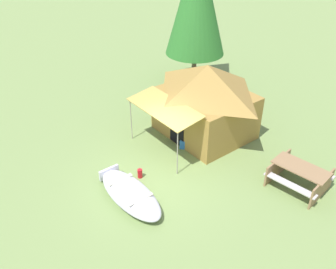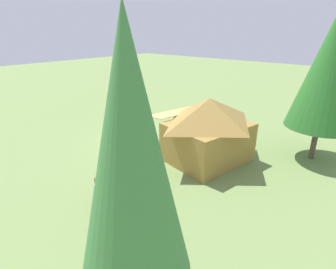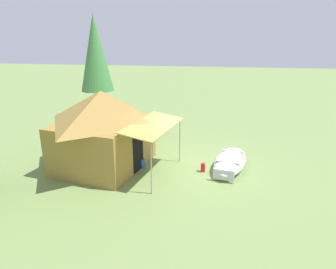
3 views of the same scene
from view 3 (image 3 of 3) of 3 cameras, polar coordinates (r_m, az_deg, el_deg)
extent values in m
plane|color=olive|center=(11.54, 4.27, -6.00)|extent=(80.00, 80.00, 0.00)
ellipsoid|color=silver|center=(11.60, 11.54, -4.92)|extent=(2.97, 1.61, 0.48)
ellipsoid|color=#46464A|center=(11.59, 11.55, -4.75)|extent=(2.72, 1.44, 0.17)
cube|color=beige|center=(12.05, 12.04, -3.06)|extent=(0.30, 0.85, 0.04)
cube|color=beige|center=(11.01, 11.11, -5.04)|extent=(0.30, 0.85, 0.04)
cube|color=silver|center=(10.42, 10.36, -7.43)|extent=(0.21, 0.71, 0.36)
cube|color=olive|center=(11.53, -11.89, -1.72)|extent=(3.74, 3.34, 1.75)
pyramid|color=olive|center=(11.14, -12.36, 5.21)|extent=(4.04, 3.61, 1.11)
cube|color=black|center=(10.92, -5.60, -3.29)|extent=(0.75, 0.17, 1.40)
cube|color=tan|center=(10.35, -2.80, 1.77)|extent=(3.12, 1.74, 0.19)
cylinder|color=gray|center=(11.70, 2.22, -1.27)|extent=(0.04, 0.04, 1.66)
cylinder|color=gray|center=(9.30, -3.16, -6.49)|extent=(0.04, 0.04, 1.66)
cube|color=olive|center=(15.22, -3.85, 2.97)|extent=(1.75, 0.87, 0.04)
cube|color=#BBB4B4|center=(15.49, -6.01, 1.98)|extent=(1.73, 0.34, 0.04)
cube|color=#BBB4B4|center=(15.15, -1.59, 1.71)|extent=(1.73, 0.34, 0.04)
cube|color=olive|center=(16.03, -3.07, 2.31)|extent=(0.13, 1.49, 0.74)
cube|color=olive|center=(14.63, -4.64, 0.75)|extent=(0.13, 1.49, 0.74)
cube|color=#2A6AB6|center=(11.57, -5.42, -5.07)|extent=(0.64, 0.54, 0.34)
cylinder|color=red|center=(11.11, 6.55, -6.16)|extent=(0.17, 0.17, 0.32)
cylinder|color=brown|center=(18.98, -12.78, 5.67)|extent=(0.31, 0.31, 1.58)
cone|color=#418341|center=(18.61, -13.42, 14.61)|extent=(1.91, 1.91, 4.34)
camera|label=1|loc=(18.47, 32.21, 25.25)|focal=39.15mm
camera|label=2|loc=(21.87, -18.30, 19.32)|focal=28.54mm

